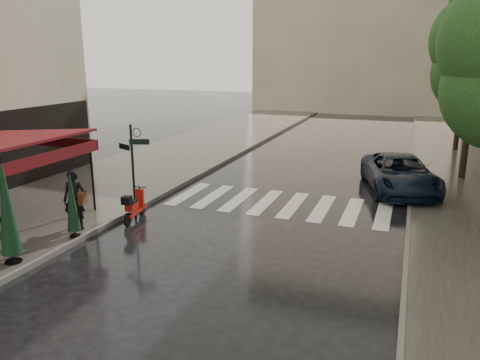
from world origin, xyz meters
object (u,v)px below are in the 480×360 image
Objects in this scene: scooter at (134,207)px; parasol_front at (6,206)px; parasol_back at (72,200)px; parked_car at (400,173)px; pedestrian_with_umbrella at (72,175)px.

parasol_front is (-0.96, -4.07, 1.16)m from scooter.
scooter is at bearing 71.79° from parasol_back.
parked_car reaches higher than scooter.
parked_car is (7.97, 6.70, 0.26)m from scooter.
parasol_front reaches higher than scooter.
parasol_back is at bearing 82.02° from parasol_front.
parked_car is 12.33m from parasol_back.
pedestrian_with_umbrella reaches higher than parasol_back.
parasol_front is at bearing -144.26° from parked_car.
parked_car is at bearing 45.41° from parasol_back.
scooter is 2.31m from parasol_back.
pedestrian_with_umbrella is 0.49× the size of parked_car.
pedestrian_with_umbrella is 12.26m from parked_car.
pedestrian_with_umbrella is at bearing -131.47° from scooter.
pedestrian_with_umbrella is 1.67× the size of scooter.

